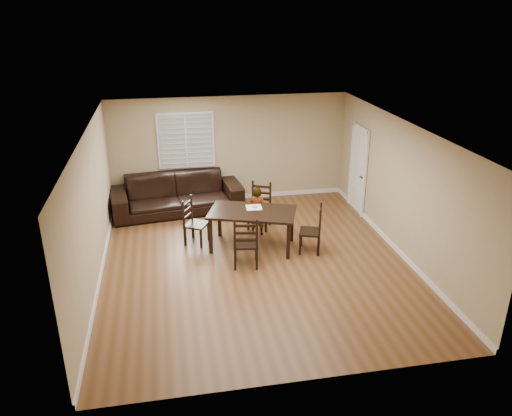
{
  "coord_description": "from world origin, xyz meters",
  "views": [
    {
      "loc": [
        -1.61,
        -8.72,
        4.82
      ],
      "look_at": [
        0.09,
        0.36,
        1.0
      ],
      "focal_mm": 35.0,
      "sensor_mm": 36.0,
      "label": 1
    }
  ],
  "objects_px": {
    "child": "(257,211)",
    "chair_near": "(261,206)",
    "dining_table": "(252,215)",
    "chair_right": "(316,231)",
    "chair_far": "(246,246)",
    "donut": "(255,206)",
    "sofa": "(177,194)",
    "chair_left": "(191,223)"
  },
  "relations": [
    {
      "from": "dining_table",
      "to": "chair_near",
      "type": "distance_m",
      "value": 1.14
    },
    {
      "from": "chair_far",
      "to": "sofa",
      "type": "height_order",
      "value": "chair_far"
    },
    {
      "from": "chair_left",
      "to": "dining_table",
      "type": "bearing_deg",
      "value": -81.47
    },
    {
      "from": "dining_table",
      "to": "donut",
      "type": "height_order",
      "value": "donut"
    },
    {
      "from": "chair_right",
      "to": "chair_far",
      "type": "bearing_deg",
      "value": -54.48
    },
    {
      "from": "chair_right",
      "to": "sofa",
      "type": "bearing_deg",
      "value": -115.19
    },
    {
      "from": "chair_right",
      "to": "donut",
      "type": "bearing_deg",
      "value": -98.46
    },
    {
      "from": "chair_far",
      "to": "donut",
      "type": "height_order",
      "value": "chair_far"
    },
    {
      "from": "child",
      "to": "sofa",
      "type": "distance_m",
      "value": 2.38
    },
    {
      "from": "dining_table",
      "to": "donut",
      "type": "xyz_separation_m",
      "value": [
        0.09,
        0.18,
        0.11
      ]
    },
    {
      "from": "dining_table",
      "to": "chair_left",
      "type": "bearing_deg",
      "value": 179.13
    },
    {
      "from": "chair_near",
      "to": "child",
      "type": "bearing_deg",
      "value": -85.71
    },
    {
      "from": "chair_left",
      "to": "donut",
      "type": "distance_m",
      "value": 1.42
    },
    {
      "from": "chair_near",
      "to": "sofa",
      "type": "height_order",
      "value": "chair_near"
    },
    {
      "from": "chair_near",
      "to": "child",
      "type": "relative_size",
      "value": 0.94
    },
    {
      "from": "chair_near",
      "to": "chair_left",
      "type": "height_order",
      "value": "chair_near"
    },
    {
      "from": "dining_table",
      "to": "chair_right",
      "type": "height_order",
      "value": "chair_right"
    },
    {
      "from": "chair_far",
      "to": "donut",
      "type": "xyz_separation_m",
      "value": [
        0.37,
        1.06,
        0.36
      ]
    },
    {
      "from": "chair_left",
      "to": "child",
      "type": "xyz_separation_m",
      "value": [
        1.46,
        0.14,
        0.1
      ]
    },
    {
      "from": "dining_table",
      "to": "child",
      "type": "distance_m",
      "value": 0.66
    },
    {
      "from": "child",
      "to": "chair_near",
      "type": "bearing_deg",
      "value": -90.6
    },
    {
      "from": "chair_far",
      "to": "chair_left",
      "type": "distance_m",
      "value": 1.65
    },
    {
      "from": "chair_far",
      "to": "child",
      "type": "bearing_deg",
      "value": -99.67
    },
    {
      "from": "chair_far",
      "to": "chair_right",
      "type": "bearing_deg",
      "value": -155.15
    },
    {
      "from": "chair_far",
      "to": "chair_right",
      "type": "height_order",
      "value": "chair_far"
    },
    {
      "from": "chair_right",
      "to": "sofa",
      "type": "height_order",
      "value": "chair_right"
    },
    {
      "from": "chair_far",
      "to": "sofa",
      "type": "distance_m",
      "value": 3.37
    },
    {
      "from": "sofa",
      "to": "chair_left",
      "type": "bearing_deg",
      "value": -89.57
    },
    {
      "from": "chair_near",
      "to": "chair_left",
      "type": "xyz_separation_m",
      "value": [
        -1.63,
        -0.59,
        -0.02
      ]
    },
    {
      "from": "chair_near",
      "to": "chair_right",
      "type": "relative_size",
      "value": 1.04
    },
    {
      "from": "dining_table",
      "to": "donut",
      "type": "relative_size",
      "value": 19.87
    },
    {
      "from": "chair_right",
      "to": "donut",
      "type": "relative_size",
      "value": 10.22
    },
    {
      "from": "sofa",
      "to": "chair_near",
      "type": "bearing_deg",
      "value": -40.07
    },
    {
      "from": "chair_right",
      "to": "dining_table",
      "type": "bearing_deg",
      "value": -89.88
    },
    {
      "from": "child",
      "to": "chair_left",
      "type": "bearing_deg",
      "value": 25.86
    },
    {
      "from": "donut",
      "to": "chair_near",
      "type": "bearing_deg",
      "value": 71.11
    },
    {
      "from": "donut",
      "to": "chair_right",
      "type": "bearing_deg",
      "value": -28.04
    },
    {
      "from": "donut",
      "to": "sofa",
      "type": "height_order",
      "value": "sofa"
    },
    {
      "from": "chair_right",
      "to": "donut",
      "type": "height_order",
      "value": "chair_right"
    },
    {
      "from": "chair_near",
      "to": "chair_left",
      "type": "distance_m",
      "value": 1.73
    },
    {
      "from": "chair_far",
      "to": "donut",
      "type": "bearing_deg",
      "value": -100.44
    },
    {
      "from": "chair_far",
      "to": "child",
      "type": "distance_m",
      "value": 1.57
    }
  ]
}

